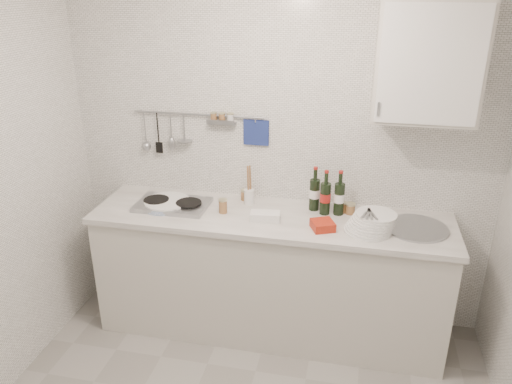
{
  "coord_description": "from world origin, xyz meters",
  "views": [
    {
      "loc": [
        0.54,
        -1.9,
        2.38
      ],
      "look_at": [
        -0.06,
        0.9,
        1.17
      ],
      "focal_mm": 35.0,
      "sensor_mm": 36.0,
      "label": 1
    }
  ],
  "objects_px": {
    "plate_stack_sink": "(372,223)",
    "utensil_crock": "(249,195)",
    "plate_stack_hob": "(166,203)",
    "wine_bottles": "(326,191)",
    "wall_cabinet": "(428,61)"
  },
  "relations": [
    {
      "from": "plate_stack_hob",
      "to": "utensil_crock",
      "type": "bearing_deg",
      "value": 16.24
    },
    {
      "from": "wine_bottles",
      "to": "utensil_crock",
      "type": "distance_m",
      "value": 0.55
    },
    {
      "from": "wall_cabinet",
      "to": "utensil_crock",
      "type": "distance_m",
      "value": 1.45
    },
    {
      "from": "plate_stack_hob",
      "to": "utensil_crock",
      "type": "height_order",
      "value": "utensil_crock"
    },
    {
      "from": "plate_stack_hob",
      "to": "wine_bottles",
      "type": "bearing_deg",
      "value": 6.77
    },
    {
      "from": "wall_cabinet",
      "to": "utensil_crock",
      "type": "bearing_deg",
      "value": 177.75
    },
    {
      "from": "wine_bottles",
      "to": "wall_cabinet",
      "type": "bearing_deg",
      "value": -1.05
    },
    {
      "from": "wall_cabinet",
      "to": "wine_bottles",
      "type": "xyz_separation_m",
      "value": [
        -0.54,
        0.01,
        -0.87
      ]
    },
    {
      "from": "wine_bottles",
      "to": "utensil_crock",
      "type": "xyz_separation_m",
      "value": [
        -0.54,
        0.03,
        -0.09
      ]
    },
    {
      "from": "plate_stack_sink",
      "to": "utensil_crock",
      "type": "height_order",
      "value": "utensil_crock"
    },
    {
      "from": "wall_cabinet",
      "to": "utensil_crock",
      "type": "relative_size",
      "value": 2.39
    },
    {
      "from": "plate_stack_sink",
      "to": "utensil_crock",
      "type": "relative_size",
      "value": 1.11
    },
    {
      "from": "plate_stack_hob",
      "to": "wall_cabinet",
      "type": "bearing_deg",
      "value": 4.22
    },
    {
      "from": "wall_cabinet",
      "to": "plate_stack_sink",
      "type": "xyz_separation_m",
      "value": [
        -0.23,
        -0.2,
        -0.97
      ]
    },
    {
      "from": "wine_bottles",
      "to": "utensil_crock",
      "type": "height_order",
      "value": "wine_bottles"
    }
  ]
}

